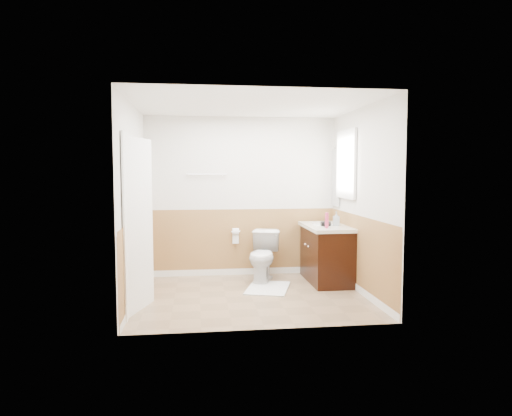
{
  "coord_description": "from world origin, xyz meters",
  "views": [
    {
      "loc": [
        -0.69,
        -5.94,
        1.65
      ],
      "look_at": [
        0.1,
        0.25,
        1.15
      ],
      "focal_mm": 32.3,
      "sensor_mm": 36.0,
      "label": 1
    }
  ],
  "objects": [
    {
      "name": "vanity_knob_left",
      "position": [
        0.91,
        0.56,
        0.55
      ],
      "size": [
        0.03,
        0.03,
        0.03
      ],
      "primitive_type": "sphere",
      "color": "silver",
      "rests_on": "vanity_cabinet"
    },
    {
      "name": "door_knob",
      "position": [
        -1.34,
        -0.12,
        0.95
      ],
      "size": [
        0.06,
        0.06,
        0.06
      ],
      "primitive_type": "sphere",
      "color": "silver",
      "rests_on": "door"
    },
    {
      "name": "wall_right",
      "position": [
        1.5,
        0.0,
        1.25
      ],
      "size": [
        0.0,
        3.0,
        3.0
      ],
      "primitive_type": "plane",
      "rotation": [
        1.57,
        0.0,
        -1.57
      ],
      "color": "silver",
      "rests_on": "floor"
    },
    {
      "name": "bath_mat",
      "position": [
        0.28,
        0.34,
        0.01
      ],
      "size": [
        0.76,
        0.93,
        0.02
      ],
      "primitive_type": "cube",
      "rotation": [
        0.0,
        0.0,
        -0.3
      ],
      "color": "silver",
      "rests_on": "floor"
    },
    {
      "name": "tp_sheet",
      "position": [
        -0.1,
        1.23,
        0.59
      ],
      "size": [
        0.1,
        0.01,
        0.16
      ],
      "primitive_type": "cube",
      "color": "white",
      "rests_on": "tp_roll"
    },
    {
      "name": "sink_basin",
      "position": [
        1.21,
        0.81,
        0.86
      ],
      "size": [
        0.36,
        0.36,
        0.02
      ],
      "primitive_type": "cylinder",
      "color": "white",
      "rests_on": "countertop"
    },
    {
      "name": "ceiling",
      "position": [
        0.0,
        0.0,
        2.5
      ],
      "size": [
        3.0,
        3.0,
        0.0
      ],
      "primitive_type": "plane",
      "rotation": [
        3.14,
        0.0,
        0.0
      ],
      "color": "white",
      "rests_on": "floor"
    },
    {
      "name": "mirror_panel",
      "position": [
        1.48,
        1.1,
        1.55
      ],
      "size": [
        0.02,
        0.35,
        0.9
      ],
      "primitive_type": "cube",
      "color": "silver",
      "rests_on": "wall_right"
    },
    {
      "name": "wainscot_back",
      "position": [
        0.0,
        1.29,
        0.5
      ],
      "size": [
        3.0,
        0.0,
        3.0
      ],
      "primitive_type": "plane",
      "rotation": [
        1.57,
        0.0,
        0.0
      ],
      "color": "#A16D40",
      "rests_on": "floor"
    },
    {
      "name": "faucet",
      "position": [
        1.39,
        0.81,
        0.92
      ],
      "size": [
        0.02,
        0.02,
        0.14
      ],
      "primitive_type": "cylinder",
      "color": "silver",
      "rests_on": "countertop"
    },
    {
      "name": "window_glass",
      "position": [
        1.49,
        0.59,
        1.75
      ],
      "size": [
        0.01,
        0.7,
        0.9
      ],
      "primitive_type": "cube",
      "color": "white",
      "rests_on": "wall_right"
    },
    {
      "name": "wainscot_right",
      "position": [
        1.49,
        0.0,
        0.5
      ],
      "size": [
        0.0,
        2.6,
        2.6
      ],
      "primitive_type": "plane",
      "rotation": [
        1.57,
        0.0,
        -1.57
      ],
      "color": "#A16D40",
      "rests_on": "floor"
    },
    {
      "name": "door_frame",
      "position": [
        -1.48,
        -0.45,
        1.03
      ],
      "size": [
        0.02,
        0.92,
        2.1
      ],
      "primitive_type": "cube",
      "color": "white",
      "rests_on": "wall_left"
    },
    {
      "name": "vanity_cabinet",
      "position": [
        1.21,
        0.66,
        0.4
      ],
      "size": [
        0.55,
        1.1,
        0.8
      ],
      "primitive_type": "cube",
      "color": "black",
      "rests_on": "floor"
    },
    {
      "name": "tp_holder_bar",
      "position": [
        -0.1,
        1.23,
        0.7
      ],
      "size": [
        0.14,
        0.02,
        0.02
      ],
      "primitive_type": "cylinder",
      "rotation": [
        0.0,
        1.57,
        0.0
      ],
      "color": "silver",
      "rests_on": "wall_back"
    },
    {
      "name": "hair_dryer_handle",
      "position": [
        1.13,
        0.51,
        0.86
      ],
      "size": [
        0.03,
        0.03,
        0.07
      ],
      "primitive_type": "cylinder",
      "color": "black",
      "rests_on": "countertop"
    },
    {
      "name": "wall_front",
      "position": [
        0.0,
        -1.3,
        1.25
      ],
      "size": [
        3.0,
        0.0,
        3.0
      ],
      "primitive_type": "plane",
      "rotation": [
        -1.57,
        0.0,
        0.0
      ],
      "color": "silver",
      "rests_on": "floor"
    },
    {
      "name": "wall_left",
      "position": [
        -1.5,
        0.0,
        1.25
      ],
      "size": [
        0.0,
        3.0,
        3.0
      ],
      "primitive_type": "plane",
      "rotation": [
        1.57,
        0.0,
        1.57
      ],
      "color": "silver",
      "rests_on": "floor"
    },
    {
      "name": "door",
      "position": [
        -1.4,
        -0.45,
        1.02
      ],
      "size": [
        0.29,
        0.78,
        2.04
      ],
      "primitive_type": "cube",
      "rotation": [
        0.0,
        0.0,
        -0.31
      ],
      "color": "white",
      "rests_on": "wall_left"
    },
    {
      "name": "wainscot_left",
      "position": [
        -1.49,
        0.0,
        0.5
      ],
      "size": [
        0.0,
        2.6,
        2.6
      ],
      "primitive_type": "plane",
      "rotation": [
        1.57,
        0.0,
        1.57
      ],
      "color": "#A16D40",
      "rests_on": "floor"
    },
    {
      "name": "lotion_bottle",
      "position": [
        1.11,
        0.32,
        0.96
      ],
      "size": [
        0.05,
        0.05,
        0.22
      ],
      "primitive_type": "cylinder",
      "color": "#C1325C",
      "rests_on": "countertop"
    },
    {
      "name": "vanity_knob_right",
      "position": [
        0.91,
        0.76,
        0.55
      ],
      "size": [
        0.03,
        0.03,
        0.03
      ],
      "primitive_type": "sphere",
      "color": "silver",
      "rests_on": "vanity_cabinet"
    },
    {
      "name": "toilet",
      "position": [
        0.28,
        0.82,
        0.37
      ],
      "size": [
        0.62,
        0.82,
        0.75
      ],
      "primitive_type": "imported",
      "rotation": [
        0.0,
        0.0,
        -0.3
      ],
      "color": "white",
      "rests_on": "floor"
    },
    {
      "name": "hair_dryer_body",
      "position": [
        1.16,
        0.54,
        0.89
      ],
      "size": [
        0.14,
        0.07,
        0.07
      ],
      "primitive_type": "cylinder",
      "rotation": [
        0.0,
        1.57,
        0.0
      ],
      "color": "black",
      "rests_on": "countertop"
    },
    {
      "name": "tp_roll",
      "position": [
        -0.1,
        1.23,
        0.7
      ],
      "size": [
        0.1,
        0.11,
        0.11
      ],
      "primitive_type": "cylinder",
      "rotation": [
        0.0,
        1.57,
        0.0
      ],
      "color": "white",
      "rests_on": "tp_holder_bar"
    },
    {
      "name": "window_frame",
      "position": [
        1.47,
        0.59,
        1.75
      ],
      "size": [
        0.04,
        0.8,
        1.0
      ],
      "primitive_type": "cube",
      "color": "white",
      "rests_on": "wall_right"
    },
    {
      "name": "soap_dispenser",
      "position": [
        1.33,
        0.58,
        0.95
      ],
      "size": [
        0.12,
        0.12,
        0.21
      ],
      "primitive_type": "imported",
      "rotation": [
        0.0,
        0.0,
        -0.26
      ],
      "color": "#909BA2",
      "rests_on": "countertop"
    },
    {
      "name": "wall_back",
      "position": [
        0.0,
        1.3,
        1.25
      ],
      "size": [
        3.0,
        0.0,
        3.0
      ],
      "primitive_type": "plane",
      "rotation": [
        1.57,
        0.0,
        0.0
      ],
      "color": "silver",
      "rests_on": "floor"
    },
    {
      "name": "towel_bar",
      "position": [
        -0.55,
        1.25,
        1.6
      ],
      "size": [
        0.62,
        0.02,
        0.02
      ],
      "primitive_type": "cylinder",
      "rotation": [
        0.0,
        1.57,
        0.0
      ],
      "color": "silver",
      "rests_on": "wall_back"
    },
    {
      "name": "wainscot_front",
      "position": [
        0.0,
        -1.29,
        0.5
      ],
      "size": [
        3.0,
        0.0,
        3.0
      ],
      "primitive_type": "plane",
      "rotation": [
        -1.57,
        0.0,
        0.0
      ],
      "color": "#A16D40",
      "rests_on": "floor"
    },
    {
      "name": "countertop",
      "position": [
        1.2,
        0.66,
        0.83
      ],
      "size": [
        0.6,
        1.15,
        0.05
      ],
      "primitive_type": "cube",
      "color": "silver",
      "rests_on": "vanity_cabinet"
    },
    {
      "name": "floor",
      "position": [
        0.0,
        0.0,
        0.0
      ],
      "size": [
        3.0,
        3.0,
        0.0
      ],
      "primitive_type": "plane",
      "color": "#8C7051",
      "rests_on": "ground"
    }
  ]
}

